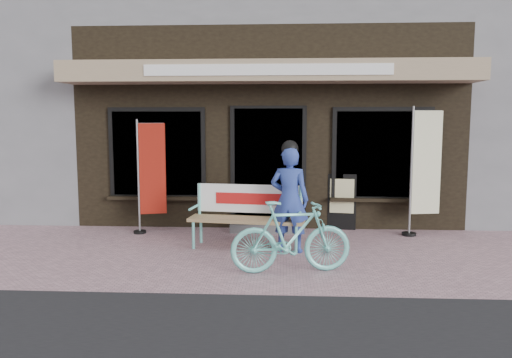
# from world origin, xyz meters

# --- Properties ---
(ground) EXTENTS (70.00, 70.00, 0.00)m
(ground) POSITION_xyz_m (0.00, 0.00, 0.00)
(ground) COLOR #B58A95
(ground) RESTS_ON ground
(storefront) EXTENTS (7.00, 6.77, 6.00)m
(storefront) POSITION_xyz_m (0.00, 4.96, 2.99)
(storefront) COLOR black
(storefront) RESTS_ON ground
(bench) EXTENTS (1.80, 0.68, 0.95)m
(bench) POSITION_xyz_m (-0.27, 0.66, 0.56)
(bench) COLOR #6BD2C7
(bench) RESTS_ON ground
(person) EXTENTS (0.63, 0.48, 1.66)m
(person) POSITION_xyz_m (0.36, 0.42, 0.81)
(person) COLOR #2B3F94
(person) RESTS_ON ground
(bicycle) EXTENTS (1.61, 0.70, 0.93)m
(bicycle) POSITION_xyz_m (0.37, -0.63, 0.47)
(bicycle) COLOR #6BD2C7
(bicycle) RESTS_ON ground
(nobori_red) EXTENTS (0.58, 0.28, 1.96)m
(nobori_red) POSITION_xyz_m (-2.02, 1.53, 1.01)
(nobori_red) COLOR gray
(nobori_red) RESTS_ON ground
(nobori_cream) EXTENTS (0.65, 0.28, 2.18)m
(nobori_cream) POSITION_xyz_m (2.62, 1.59, 1.12)
(nobori_cream) COLOR gray
(nobori_cream) RESTS_ON ground
(menu_stand) EXTENTS (0.51, 0.18, 1.00)m
(menu_stand) POSITION_xyz_m (1.32, 1.99, 0.51)
(menu_stand) COLOR black
(menu_stand) RESTS_ON ground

